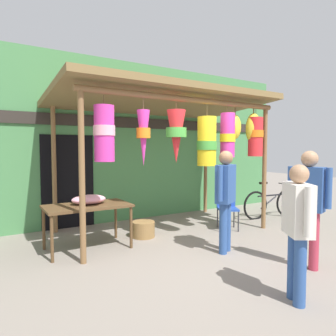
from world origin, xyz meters
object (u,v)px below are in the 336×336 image
Objects in this scene: vendor_in_orange at (225,193)px; shopper_by_bananas at (308,199)px; display_table at (87,209)px; folding_chair at (227,205)px; flower_heap_on_table at (90,199)px; customer_foreground at (298,222)px; parked_bicycle at (272,203)px; wicker_basket_by_table at (143,229)px.

shopper_by_bananas is at bearing -64.52° from vendor_in_orange.
display_table is 1.65× the size of folding_chair.
folding_chair is (2.87, -0.30, -0.33)m from flower_heap_on_table.
customer_foreground is at bearing -65.76° from flower_heap_on_table.
customer_foreground is at bearing -118.46° from folding_chair.
vendor_in_orange is at bearing -153.88° from parked_bicycle.
parked_bicycle is (4.58, -0.05, -0.49)m from flower_heap_on_table.
folding_chair is 2.34m from shopper_by_bananas.
flower_heap_on_table is at bearing 133.06° from shopper_by_bananas.
parked_bicycle is (3.51, -0.13, 0.20)m from wicker_basket_by_table.
parked_bicycle reaches higher than wicker_basket_by_table.
wicker_basket_by_table is (1.12, 0.13, -0.53)m from display_table.
parked_bicycle is (4.63, 0.00, -0.34)m from display_table.
shopper_by_bananas is at bearing 28.46° from customer_foreground.
display_table is at bearing 115.51° from customer_foreground.
display_table is at bearing -179.94° from parked_bicycle.
folding_chair is 0.48× the size of parked_bicycle.
wicker_basket_by_table is 3.52m from parked_bicycle.
customer_foreground is (-1.50, -2.76, 0.39)m from folding_chair.
parked_bicycle is at bearing -2.12° from wicker_basket_by_table.
display_table is 0.91× the size of customer_foreground.
wicker_basket_by_table is at bearing 6.86° from display_table.
display_table is 3.11× the size of wicker_basket_by_table.
folding_chair is 1.60m from vendor_in_orange.
flower_heap_on_table reaches higher than folding_chair.
flower_heap_on_table is 0.33× the size of parked_bicycle.
flower_heap_on_table is at bearing 114.24° from customer_foreground.
parked_bicycle is at bearing 0.06° from display_table.
shopper_by_bananas reaches higher than vendor_in_orange.
customer_foreground is at bearing -136.80° from parked_bicycle.
shopper_by_bananas is (0.98, 0.53, 0.09)m from customer_foreground.
flower_heap_on_table is at bearing 179.39° from parked_bicycle.
vendor_in_orange is 1.00× the size of shopper_by_bananas.
parked_bicycle is at bearing 8.27° from folding_chair.
shopper_by_bananas is (0.54, -1.12, 0.00)m from vendor_in_orange.
flower_heap_on_table is at bearing -175.63° from wicker_basket_by_table.
wicker_basket_by_table is (1.06, 0.08, -0.69)m from flower_heap_on_table.
wicker_basket_by_table is at bearing 95.66° from customer_foreground.
folding_chair is 3.16m from customer_foreground.
display_table is at bearing -136.57° from flower_heap_on_table.
display_table is 4.65m from parked_bicycle.
shopper_by_bananas reaches higher than customer_foreground.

